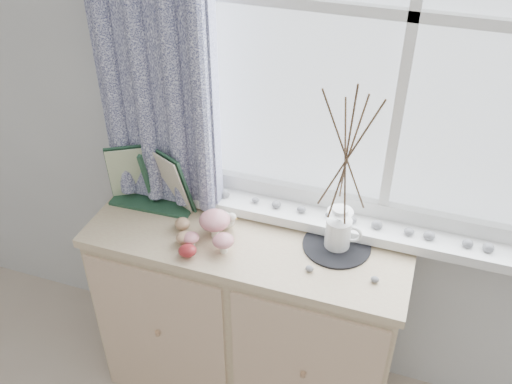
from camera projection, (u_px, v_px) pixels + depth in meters
sideboard at (248, 316)px, 2.34m from camera, size 1.20×0.45×0.85m
botanical_book at (145, 181)px, 2.15m from camera, size 0.39×0.14×0.27m
toadstool_cluster at (214, 227)px, 2.04m from camera, size 0.19×0.17×0.11m
wooden_eggs at (185, 237)px, 2.05m from camera, size 0.14×0.17×0.07m
songbird_figurine at (221, 218)px, 2.12m from camera, size 0.15×0.08×0.07m
crocheted_doily at (337, 245)px, 2.05m from camera, size 0.25×0.25×0.01m
twig_pitcher at (347, 152)px, 1.82m from camera, size 0.27×0.27×0.69m
sideboard_pebbles at (338, 263)px, 1.97m from camera, size 0.25×0.19×0.02m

